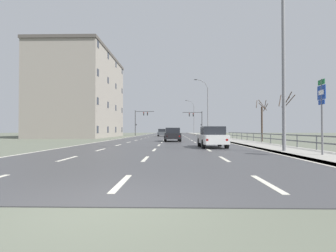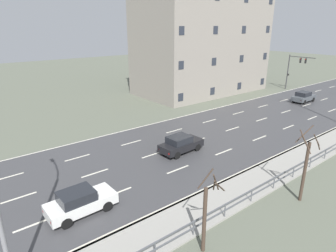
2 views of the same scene
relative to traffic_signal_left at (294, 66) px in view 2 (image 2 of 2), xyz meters
The scene contains 10 objects.
ground_plane 13.06m from the traffic_signal_left, 56.64° to the right, with size 160.00×160.00×0.12m.
road_asphalt_strip 8.11m from the traffic_signal_left, 13.60° to the left, with size 14.00×120.00×0.03m.
guardrail 41.42m from the traffic_signal_left, 66.20° to the right, with size 0.07×32.93×1.00m.
traffic_signal_left is the anchor object (origin of this frame).
car_distant 9.17m from the traffic_signal_left, 49.28° to the right, with size 1.86×4.11×1.57m.
car_far_right 44.44m from the traffic_signal_left, 75.72° to the right, with size 1.90×4.14×1.57m.
car_near_right 33.51m from the traffic_signal_left, 76.29° to the right, with size 2.01×4.19×1.57m.
brick_building 16.49m from the traffic_signal_left, 125.46° to the right, with size 11.74×21.74×15.58m.
bare_tree_near 43.19m from the traffic_signal_left, 65.67° to the right, with size 1.39×1.25×4.67m.
bare_tree_mid 36.33m from the traffic_signal_left, 59.41° to the right, with size 1.41×1.37×4.95m.
Camera 2 is at (19.06, 10.29, 10.82)m, focal length 30.99 mm.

